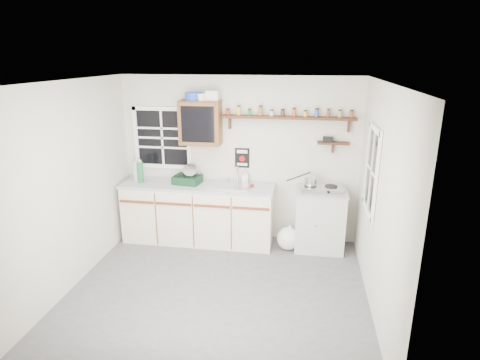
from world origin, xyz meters
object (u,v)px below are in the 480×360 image
upper_cabinet (200,123)px  hotplate (321,188)px  spice_shelf (288,117)px  dish_rack (188,177)px  main_cabinet (198,213)px  right_cabinet (320,220)px

upper_cabinet → hotplate: size_ratio=1.05×
spice_shelf → dish_rack: (-1.45, -0.19, -0.91)m
main_cabinet → dish_rack: 0.57m
main_cabinet → upper_cabinet: bearing=76.3°
upper_cabinet → spice_shelf: upper_cabinet is taller
right_cabinet → dish_rack: (-1.98, -0.00, 0.56)m
upper_cabinet → spice_shelf: bearing=3.1°
main_cabinet → right_cabinet: bearing=0.8°
hotplate → spice_shelf: bearing=150.4°
upper_cabinet → dish_rack: (-0.18, -0.12, -0.81)m
main_cabinet → hotplate: bearing=0.2°
spice_shelf → dish_rack: bearing=-172.4°
main_cabinet → spice_shelf: 1.97m
dish_rack → hotplate: 1.96m
dish_rack → hotplate: (1.96, -0.02, -0.07)m
main_cabinet → upper_cabinet: size_ratio=3.55×
spice_shelf → dish_rack: 1.72m
main_cabinet → hotplate: size_ratio=3.72×
upper_cabinet → dish_rack: size_ratio=1.48×
main_cabinet → dish_rack: size_ratio=5.27×
main_cabinet → right_cabinet: main_cabinet is taller
dish_rack → spice_shelf: bearing=16.6°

